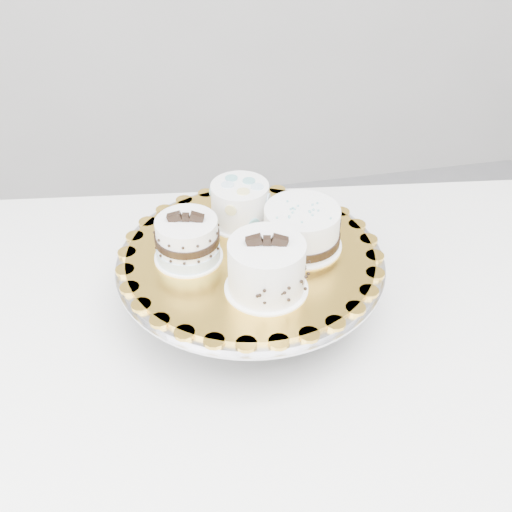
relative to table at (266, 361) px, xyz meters
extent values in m
cube|color=white|center=(0.00, 0.00, 0.05)|extent=(1.34, 0.98, 0.04)
cube|color=white|center=(-0.52, 0.44, -0.32)|extent=(0.06, 0.06, 0.71)
cube|color=white|center=(0.61, 0.29, -0.32)|extent=(0.06, 0.06, 0.71)
cylinder|color=gray|center=(-0.02, 0.05, 0.08)|extent=(0.19, 0.19, 0.01)
cylinder|color=gray|center=(-0.02, 0.05, 0.12)|extent=(0.12, 0.12, 0.10)
cylinder|color=silver|center=(-0.02, 0.05, 0.18)|extent=(0.40, 0.40, 0.01)
cylinder|color=silver|center=(-0.02, 0.05, 0.18)|extent=(0.41, 0.41, 0.00)
cylinder|color=gold|center=(-0.02, 0.05, 0.19)|extent=(0.48, 0.48, 0.01)
cylinder|color=white|center=(-0.01, -0.04, 0.19)|extent=(0.12, 0.12, 0.00)
cylinder|color=white|center=(-0.01, -0.04, 0.23)|extent=(0.13, 0.13, 0.08)
cylinder|color=white|center=(-0.11, 0.06, 0.19)|extent=(0.10, 0.10, 0.00)
cylinder|color=white|center=(-0.11, 0.06, 0.23)|extent=(0.11, 0.11, 0.06)
cylinder|color=silver|center=(-0.11, 0.06, 0.20)|extent=(0.10, 0.10, 0.02)
cylinder|color=black|center=(-0.11, 0.06, 0.23)|extent=(0.10, 0.10, 0.01)
cylinder|color=white|center=(-0.01, 0.14, 0.19)|extent=(0.10, 0.10, 0.00)
cylinder|color=white|center=(-0.01, 0.14, 0.23)|extent=(0.10, 0.10, 0.06)
cylinder|color=white|center=(0.07, 0.05, 0.19)|extent=(0.13, 0.13, 0.00)
cylinder|color=white|center=(0.07, 0.05, 0.23)|extent=(0.15, 0.15, 0.06)
cylinder|color=black|center=(0.07, 0.05, 0.21)|extent=(0.12, 0.12, 0.01)
camera|label=1|loc=(-0.16, -0.71, 0.79)|focal=45.00mm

